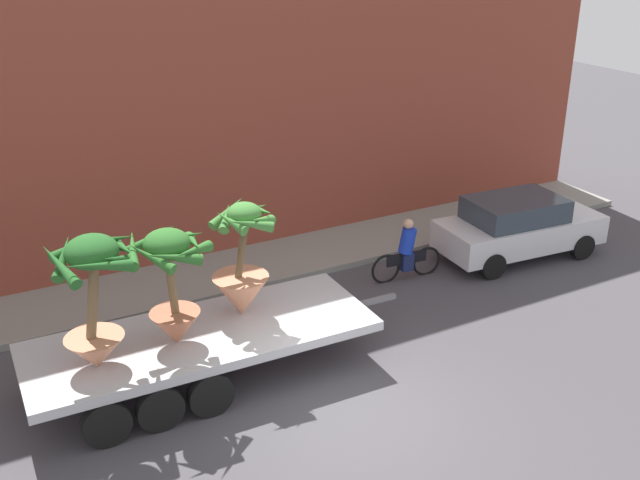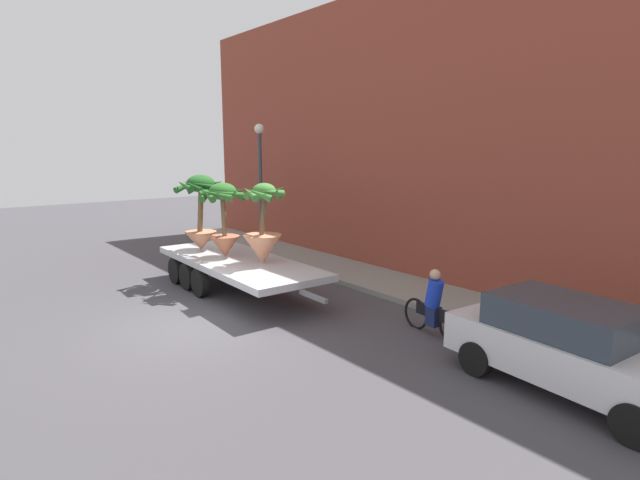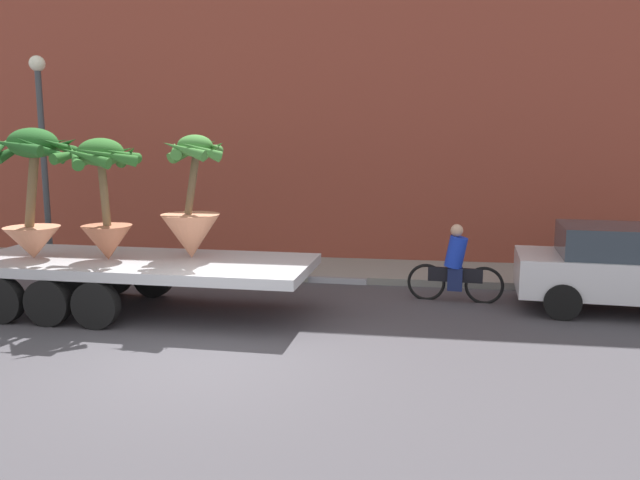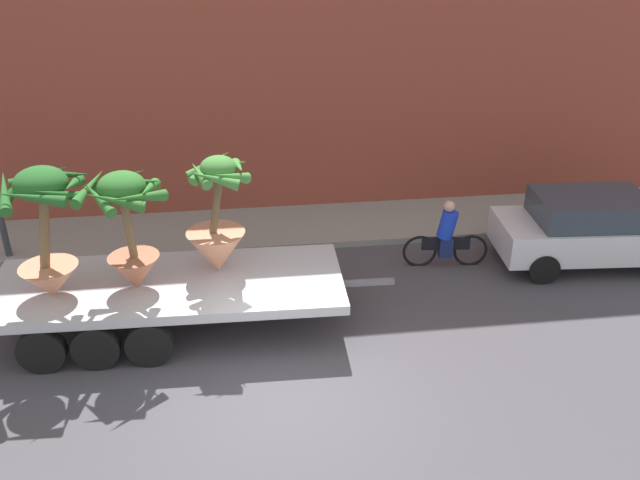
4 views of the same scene
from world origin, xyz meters
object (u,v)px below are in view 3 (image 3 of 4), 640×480
at_px(cyclist, 455,267).
at_px(parked_car, 635,268).
at_px(potted_palm_front, 192,211).
at_px(potted_palm_rear, 33,190).
at_px(street_lamp, 42,133).
at_px(flatbed_trailer, 126,270).
at_px(potted_palm_middle, 104,195).

distance_m(cyclist, parked_car, 3.17).
xyz_separation_m(potted_palm_front, parked_car, (7.90, 1.13, -1.02)).
bearing_deg(potted_palm_front, parked_car, 8.16).
distance_m(potted_palm_rear, parked_car, 10.89).
xyz_separation_m(potted_palm_rear, street_lamp, (-1.87, 3.32, 1.00)).
distance_m(flatbed_trailer, parked_car, 9.22).
distance_m(potted_palm_front, parked_car, 8.05).
distance_m(potted_palm_front, cyclist, 5.10).
height_order(parked_car, street_lamp, street_lamp).
bearing_deg(potted_palm_rear, potted_palm_front, 10.10).
relative_size(cyclist, parked_car, 0.43).
relative_size(potted_palm_rear, potted_palm_front, 1.05).
xyz_separation_m(parked_car, street_lamp, (-12.54, 1.69, 2.41)).
xyz_separation_m(potted_palm_front, cyclist, (4.75, 1.43, -1.17)).
bearing_deg(cyclist, parked_car, -5.31).
xyz_separation_m(flatbed_trailer, street_lamp, (-3.43, 3.08, 2.46)).
height_order(flatbed_trailer, potted_palm_front, potted_palm_front).
height_order(potted_palm_middle, street_lamp, street_lamp).
height_order(potted_palm_middle, cyclist, potted_palm_middle).
relative_size(potted_palm_rear, cyclist, 1.27).
bearing_deg(flatbed_trailer, cyclist, 15.79).
bearing_deg(potted_palm_front, flatbed_trailer, -167.87).
bearing_deg(parked_car, potted_palm_rear, -171.34).
bearing_deg(potted_palm_middle, parked_car, 9.41).
xyz_separation_m(potted_palm_rear, cyclist, (7.53, 1.92, -1.56)).
distance_m(potted_palm_middle, street_lamp, 4.66).
bearing_deg(flatbed_trailer, potted_palm_rear, -171.49).
relative_size(flatbed_trailer, potted_palm_middle, 3.38).
distance_m(flatbed_trailer, cyclist, 6.19).
relative_size(flatbed_trailer, street_lamp, 1.51).
distance_m(flatbed_trailer, potted_palm_front, 1.63).
bearing_deg(parked_car, street_lamp, 172.33).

